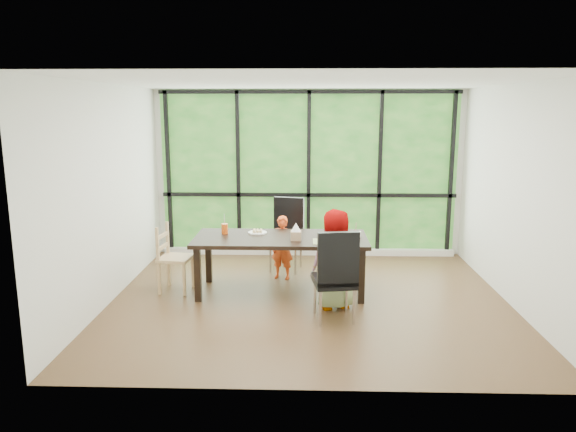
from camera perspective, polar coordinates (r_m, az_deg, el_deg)
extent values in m
plane|color=black|center=(6.95, 2.23, -8.84)|extent=(5.00, 5.00, 0.00)
plane|color=silver|center=(8.83, 2.20, 4.55)|extent=(5.00, 0.00, 5.00)
cube|color=#1C501A|center=(8.82, 2.20, 4.54)|extent=(4.80, 0.02, 2.65)
cube|color=silver|center=(8.99, 2.14, -3.78)|extent=(4.80, 0.12, 0.10)
cube|color=black|center=(7.11, -0.78, -5.17)|extent=(2.31, 1.14, 0.75)
cube|color=black|center=(8.02, -0.23, -2.03)|extent=(0.54, 0.54, 1.08)
cube|color=black|center=(6.19, 4.93, -6.18)|extent=(0.52, 0.52, 1.08)
cube|color=tan|center=(7.29, -11.83, -4.39)|extent=(0.44, 0.46, 0.90)
imported|color=#E74E1C|center=(7.65, -0.59, -3.35)|extent=(0.38, 0.31, 0.91)
imported|color=gray|center=(6.52, 4.86, -4.58)|extent=(0.69, 0.55, 1.23)
cube|color=tan|center=(6.78, 4.43, -2.73)|extent=(0.42, 0.31, 0.01)
cylinder|color=white|center=(7.23, -3.26, -1.77)|extent=(0.25, 0.25, 0.02)
cylinder|color=white|center=(6.81, 4.02, -2.62)|extent=(0.21, 0.21, 0.01)
cylinder|color=#DB5213|center=(7.23, -6.73, -1.35)|extent=(0.09, 0.09, 0.14)
cylinder|color=#58C431|center=(6.75, 7.19, -2.34)|extent=(0.08, 0.08, 0.12)
cylinder|color=white|center=(7.05, 7.43, -1.94)|extent=(0.07, 0.07, 0.08)
cube|color=tan|center=(6.84, 0.84, -2.09)|extent=(0.13, 0.13, 0.11)
cylinder|color=white|center=(7.20, -6.75, -0.51)|extent=(0.01, 0.04, 0.20)
cylinder|color=pink|center=(6.73, 7.21, -1.51)|extent=(0.01, 0.04, 0.20)
cone|color=white|center=(6.82, 0.85, -1.17)|extent=(0.12, 0.12, 0.11)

